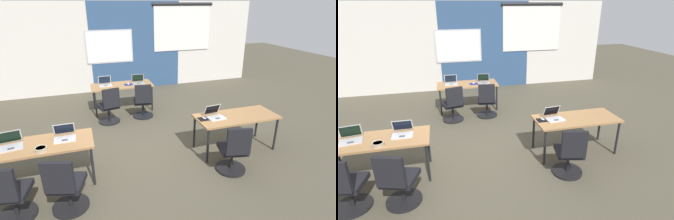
% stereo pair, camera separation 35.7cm
% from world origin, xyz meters
% --- Properties ---
extents(ground_plane, '(24.00, 24.00, 0.00)m').
position_xyz_m(ground_plane, '(0.00, 0.00, 0.00)').
color(ground_plane, '#4C4738').
extents(back_wall_assembly, '(10.00, 0.27, 2.80)m').
position_xyz_m(back_wall_assembly, '(0.05, 4.20, 1.41)').
color(back_wall_assembly, silver).
rests_on(back_wall_assembly, ground).
extents(desk_near_left, '(1.60, 0.70, 0.72)m').
position_xyz_m(desk_near_left, '(-1.75, -0.60, 0.66)').
color(desk_near_left, '#A37547').
rests_on(desk_near_left, ground).
extents(desk_near_right, '(1.60, 0.70, 0.72)m').
position_xyz_m(desk_near_right, '(1.75, -0.60, 0.66)').
color(desk_near_right, '#A37547').
rests_on(desk_near_right, ground).
extents(desk_far_center, '(1.60, 0.70, 0.72)m').
position_xyz_m(desk_far_center, '(0.00, 2.20, 0.66)').
color(desk_far_center, '#A37547').
rests_on(desk_far_center, ground).
extents(laptop_near_left_end, '(0.37, 0.34, 0.23)m').
position_xyz_m(laptop_near_left_end, '(-2.16, -0.54, 0.77)').
color(laptop_near_left_end, '#B7B7BC').
rests_on(laptop_near_left_end, desk_near_left).
extents(chair_near_left_end, '(0.52, 0.57, 0.92)m').
position_xyz_m(chair_near_left_end, '(-2.09, -1.34, 0.38)').
color(chair_near_left_end, black).
rests_on(chair_near_left_end, ground).
extents(laptop_near_left_inner, '(0.33, 0.32, 0.22)m').
position_xyz_m(laptop_near_left_inner, '(-1.38, -0.52, 0.77)').
color(laptop_near_left_inner, silver).
rests_on(laptop_near_left_inner, desk_near_left).
extents(chair_near_left_inner, '(0.55, 0.60, 0.92)m').
position_xyz_m(chair_near_left_inner, '(-1.40, -1.39, 0.38)').
color(chair_near_left_inner, black).
rests_on(chair_near_left_inner, ground).
extents(laptop_far_left, '(0.33, 0.29, 0.23)m').
position_xyz_m(laptop_far_left, '(-0.43, 2.29, 0.77)').
color(laptop_far_left, silver).
rests_on(laptop_far_left, desk_far_center).
extents(chair_far_left, '(0.53, 0.59, 0.92)m').
position_xyz_m(chair_far_left, '(-0.45, 1.45, 0.38)').
color(chair_far_left, black).
rests_on(chair_far_left, ground).
extents(laptop_near_right_inner, '(0.36, 0.35, 0.22)m').
position_xyz_m(laptop_near_right_inner, '(1.32, -0.53, 0.77)').
color(laptop_near_right_inner, silver).
rests_on(laptop_near_right_inner, desk_near_right).
extents(mousepad_near_right_inner, '(0.22, 0.19, 0.00)m').
position_xyz_m(mousepad_near_right_inner, '(1.09, -0.54, 0.72)').
color(mousepad_near_right_inner, black).
rests_on(mousepad_near_right_inner, desk_near_right).
extents(mouse_near_right_inner, '(0.09, 0.11, 0.03)m').
position_xyz_m(mouse_near_right_inner, '(1.09, -0.54, 0.74)').
color(mouse_near_right_inner, '#B2B2B7').
rests_on(mouse_near_right_inner, mousepad_near_right_inner).
extents(chair_near_right_inner, '(0.53, 0.58, 0.92)m').
position_xyz_m(chair_near_right_inner, '(1.29, -1.31, 0.38)').
color(chair_near_right_inner, black).
rests_on(chair_near_right_inner, ground).
extents(laptop_far_right, '(0.35, 0.32, 0.23)m').
position_xyz_m(laptop_far_right, '(0.45, 2.20, 0.77)').
color(laptop_far_right, '#9E9EA3').
rests_on(laptop_far_right, desk_far_center).
extents(mousepad_far_right, '(0.22, 0.19, 0.00)m').
position_xyz_m(mousepad_far_right, '(0.16, 2.14, 0.72)').
color(mousepad_far_right, navy).
rests_on(mousepad_far_right, desk_far_center).
extents(mouse_far_right, '(0.08, 0.11, 0.03)m').
position_xyz_m(mouse_far_right, '(0.16, 2.14, 0.74)').
color(mouse_far_right, silver).
rests_on(mouse_far_right, mousepad_far_right).
extents(chair_far_right, '(0.52, 0.57, 0.92)m').
position_xyz_m(chair_far_right, '(0.40, 1.52, 0.38)').
color(chair_far_right, black).
rests_on(chair_far_right, ground).
extents(snack_bowl, '(0.18, 0.18, 0.06)m').
position_xyz_m(snack_bowl, '(-1.71, -0.83, 0.76)').
color(snack_bowl, tan).
rests_on(snack_bowl, desk_near_left).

